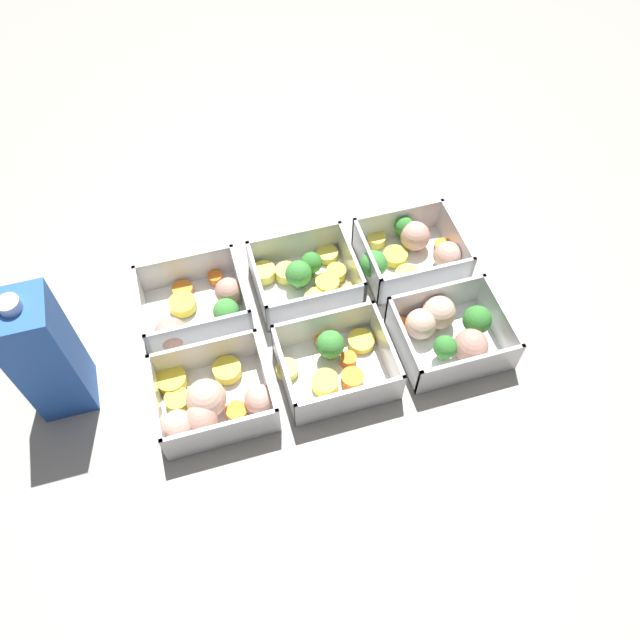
# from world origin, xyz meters

# --- Properties ---
(ground_plane) EXTENTS (4.00, 4.00, 0.00)m
(ground_plane) POSITION_xyz_m (0.00, 0.00, 0.00)
(ground_plane) COLOR gray
(container_near_left) EXTENTS (0.16, 0.13, 0.06)m
(container_near_left) POSITION_xyz_m (-0.16, -0.08, 0.02)
(container_near_left) COLOR white
(container_near_left) RESTS_ON ground_plane
(container_near_center) EXTENTS (0.16, 0.13, 0.06)m
(container_near_center) POSITION_xyz_m (-0.00, -0.08, 0.02)
(container_near_center) COLOR white
(container_near_center) RESTS_ON ground_plane
(container_near_right) EXTENTS (0.15, 0.13, 0.06)m
(container_near_right) POSITION_xyz_m (0.16, -0.06, 0.02)
(container_near_right) COLOR white
(container_near_right) RESTS_ON ground_plane
(container_far_left) EXTENTS (0.15, 0.13, 0.06)m
(container_far_left) POSITION_xyz_m (-0.16, 0.07, 0.02)
(container_far_left) COLOR white
(container_far_left) RESTS_ON ground_plane
(container_far_center) EXTENTS (0.15, 0.13, 0.06)m
(container_far_center) POSITION_xyz_m (0.00, 0.07, 0.02)
(container_far_center) COLOR white
(container_far_center) RESTS_ON ground_plane
(container_far_right) EXTENTS (0.15, 0.13, 0.06)m
(container_far_right) POSITION_xyz_m (0.17, 0.08, 0.02)
(container_far_right) COLOR white
(container_far_right) RESTS_ON ground_plane
(juice_carton) EXTENTS (0.07, 0.07, 0.20)m
(juice_carton) POSITION_xyz_m (0.34, 0.01, 0.10)
(juice_carton) COLOR blue
(juice_carton) RESTS_ON ground_plane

